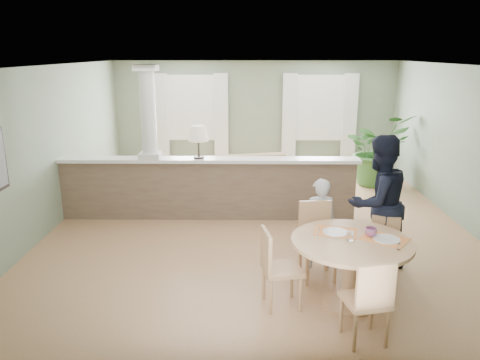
{
  "coord_description": "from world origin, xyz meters",
  "views": [
    {
      "loc": [
        -0.23,
        -7.77,
        2.92
      ],
      "look_at": [
        -0.31,
        -1.0,
        1.05
      ],
      "focal_mm": 35.0,
      "sensor_mm": 36.0,
      "label": 1
    }
  ],
  "objects_px": {
    "child_person": "(319,223)",
    "chair_far_man": "(384,247)",
    "sofa": "(242,178)",
    "chair_near": "(369,299)",
    "dining_table": "(352,254)",
    "chair_far_boy": "(317,236)",
    "houseplant": "(376,150)",
    "man_person": "(378,203)",
    "chair_side": "(276,265)"
  },
  "relations": [
    {
      "from": "man_person",
      "to": "child_person",
      "type": "bearing_deg",
      "value": -25.34
    },
    {
      "from": "sofa",
      "to": "chair_near",
      "type": "distance_m",
      "value": 5.25
    },
    {
      "from": "chair_near",
      "to": "dining_table",
      "type": "bearing_deg",
      "value": -100.64
    },
    {
      "from": "chair_far_boy",
      "to": "chair_side",
      "type": "distance_m",
      "value": 1.0
    },
    {
      "from": "chair_far_boy",
      "to": "chair_far_man",
      "type": "xyz_separation_m",
      "value": [
        0.86,
        -0.13,
        -0.09
      ]
    },
    {
      "from": "chair_far_boy",
      "to": "chair_far_man",
      "type": "distance_m",
      "value": 0.88
    },
    {
      "from": "chair_side",
      "to": "chair_far_man",
      "type": "bearing_deg",
      "value": -75.68
    },
    {
      "from": "houseplant",
      "to": "chair_far_boy",
      "type": "bearing_deg",
      "value": -113.69
    },
    {
      "from": "chair_near",
      "to": "chair_side",
      "type": "xyz_separation_m",
      "value": [
        -0.89,
        0.74,
        0.01
      ]
    },
    {
      "from": "sofa",
      "to": "child_person",
      "type": "xyz_separation_m",
      "value": [
        1.09,
        -3.27,
        0.24
      ]
    },
    {
      "from": "sofa",
      "to": "dining_table",
      "type": "bearing_deg",
      "value": -87.08
    },
    {
      "from": "dining_table",
      "to": "child_person",
      "type": "distance_m",
      "value": 1.07
    },
    {
      "from": "houseplant",
      "to": "chair_far_man",
      "type": "relative_size",
      "value": 1.89
    },
    {
      "from": "houseplant",
      "to": "chair_far_man",
      "type": "distance_m",
      "value": 4.76
    },
    {
      "from": "houseplant",
      "to": "man_person",
      "type": "bearing_deg",
      "value": -104.88
    },
    {
      "from": "dining_table",
      "to": "chair_near",
      "type": "distance_m",
      "value": 0.77
    },
    {
      "from": "sofa",
      "to": "dining_table",
      "type": "relative_size",
      "value": 1.98
    },
    {
      "from": "chair_side",
      "to": "man_person",
      "type": "bearing_deg",
      "value": -64.32
    },
    {
      "from": "sofa",
      "to": "child_person",
      "type": "bearing_deg",
      "value": -85.48
    },
    {
      "from": "dining_table",
      "to": "man_person",
      "type": "relative_size",
      "value": 0.74
    },
    {
      "from": "chair_near",
      "to": "man_person",
      "type": "relative_size",
      "value": 0.5
    },
    {
      "from": "dining_table",
      "to": "chair_near",
      "type": "xyz_separation_m",
      "value": [
        0.02,
        -0.76,
        -0.15
      ]
    },
    {
      "from": "chair_far_man",
      "to": "houseplant",
      "type": "bearing_deg",
      "value": 92.0
    },
    {
      "from": "chair_far_boy",
      "to": "chair_near",
      "type": "height_order",
      "value": "chair_far_boy"
    },
    {
      "from": "sofa",
      "to": "chair_side",
      "type": "height_order",
      "value": "chair_side"
    },
    {
      "from": "chair_far_boy",
      "to": "chair_near",
      "type": "distance_m",
      "value": 1.58
    },
    {
      "from": "chair_near",
      "to": "man_person",
      "type": "height_order",
      "value": "man_person"
    },
    {
      "from": "chair_near",
      "to": "chair_side",
      "type": "distance_m",
      "value": 1.16
    },
    {
      "from": "chair_far_boy",
      "to": "houseplant",
      "type": "bearing_deg",
      "value": 58.77
    },
    {
      "from": "houseplant",
      "to": "dining_table",
      "type": "bearing_deg",
      "value": -107.72
    },
    {
      "from": "sofa",
      "to": "chair_far_boy",
      "type": "distance_m",
      "value": 3.68
    },
    {
      "from": "sofa",
      "to": "child_person",
      "type": "distance_m",
      "value": 3.46
    },
    {
      "from": "chair_side",
      "to": "houseplant",
      "type": "bearing_deg",
      "value": -36.61
    },
    {
      "from": "child_person",
      "to": "chair_far_man",
      "type": "bearing_deg",
      "value": 149.66
    },
    {
      "from": "sofa",
      "to": "chair_far_man",
      "type": "xyz_separation_m",
      "value": [
        1.89,
        -3.66,
        0.07
      ]
    },
    {
      "from": "dining_table",
      "to": "houseplant",
      "type": "bearing_deg",
      "value": 72.28
    },
    {
      "from": "dining_table",
      "to": "chair_side",
      "type": "height_order",
      "value": "chair_side"
    },
    {
      "from": "man_person",
      "to": "chair_far_man",
      "type": "bearing_deg",
      "value": 67.96
    },
    {
      "from": "dining_table",
      "to": "man_person",
      "type": "height_order",
      "value": "man_person"
    },
    {
      "from": "sofa",
      "to": "chair_far_boy",
      "type": "relative_size",
      "value": 2.71
    },
    {
      "from": "chair_far_boy",
      "to": "man_person",
      "type": "bearing_deg",
      "value": 9.04
    },
    {
      "from": "chair_near",
      "to": "child_person",
      "type": "height_order",
      "value": "child_person"
    },
    {
      "from": "chair_side",
      "to": "chair_far_boy",
      "type": "bearing_deg",
      "value": -46.85
    },
    {
      "from": "sofa",
      "to": "chair_near",
      "type": "relative_size",
      "value": 2.91
    },
    {
      "from": "chair_far_man",
      "to": "child_person",
      "type": "relative_size",
      "value": 0.66
    },
    {
      "from": "houseplant",
      "to": "chair_side",
      "type": "xyz_separation_m",
      "value": [
        -2.56,
        -5.3,
        -0.27
      ]
    },
    {
      "from": "chair_far_man",
      "to": "man_person",
      "type": "height_order",
      "value": "man_person"
    },
    {
      "from": "dining_table",
      "to": "chair_far_man",
      "type": "height_order",
      "value": "dining_table"
    },
    {
      "from": "chair_side",
      "to": "man_person",
      "type": "xyz_separation_m",
      "value": [
        1.43,
        1.06,
        0.41
      ]
    },
    {
      "from": "chair_near",
      "to": "chair_far_boy",
      "type": "bearing_deg",
      "value": -90.98
    }
  ]
}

